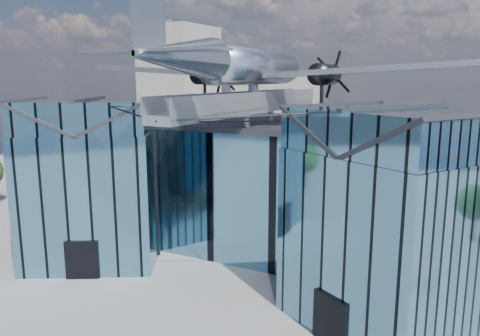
% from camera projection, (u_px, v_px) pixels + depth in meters
% --- Properties ---
extents(ground_plane, '(120.00, 120.00, 0.00)m').
position_uv_depth(ground_plane, '(226.00, 278.00, 31.39)').
color(ground_plane, gray).
extents(museum, '(32.88, 24.50, 17.60)m').
position_uv_depth(museum, '(263.00, 181.00, 35.40)').
color(museum, teal).
rests_on(museum, ground).
extents(bg_towers, '(77.00, 24.50, 26.00)m').
position_uv_depth(bg_towers, '(393.00, 99.00, 72.72)').
color(bg_towers, gray).
rests_on(bg_towers, ground).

